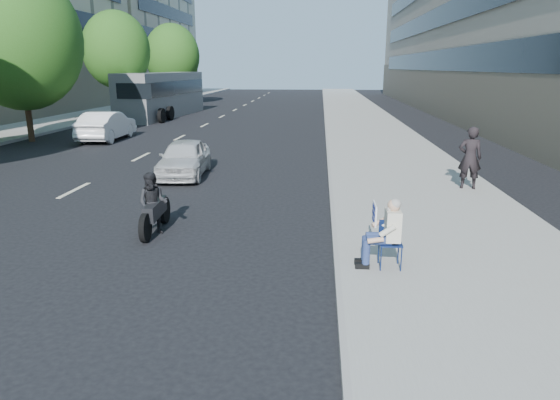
# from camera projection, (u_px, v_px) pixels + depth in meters

# --- Properties ---
(ground) EXTENTS (160.00, 160.00, 0.00)m
(ground) POSITION_uv_depth(u_px,v_px,m) (242.00, 329.00, 7.30)
(ground) COLOR black
(ground) RESTS_ON ground
(near_sidewalk) EXTENTS (5.00, 120.00, 0.15)m
(near_sidewalk) POSITION_uv_depth(u_px,v_px,m) (375.00, 138.00, 26.23)
(near_sidewalk) COLOR gray
(near_sidewalk) RESTS_ON ground
(far_sidewalk) EXTENTS (4.50, 120.00, 0.15)m
(far_sidewalk) POSITION_uv_depth(u_px,v_px,m) (0.00, 134.00, 27.82)
(far_sidewalk) COLOR gray
(far_sidewalk) RESTS_ON ground
(tree_far_c) EXTENTS (6.00, 6.00, 8.47)m
(tree_far_c) POSITION_uv_depth(u_px,v_px,m) (19.00, 39.00, 24.38)
(tree_far_c) COLOR #382616
(tree_far_c) RESTS_ON ground
(tree_far_d) EXTENTS (4.80, 4.80, 7.65)m
(tree_far_d) POSITION_uv_depth(u_px,v_px,m) (116.00, 50.00, 35.97)
(tree_far_d) COLOR #382616
(tree_far_d) RESTS_ON ground
(tree_far_e) EXTENTS (5.40, 5.40, 7.89)m
(tree_far_e) POSITION_uv_depth(u_px,v_px,m) (172.00, 56.00, 49.48)
(tree_far_e) COLOR #382616
(tree_far_e) RESTS_ON ground
(seated_protester) EXTENTS (0.83, 1.11, 1.31)m
(seated_protester) POSITION_uv_depth(u_px,v_px,m) (385.00, 229.00, 9.03)
(seated_protester) COLOR navy
(seated_protester) RESTS_ON near_sidewalk
(pedestrian_woman) EXTENTS (0.74, 0.55, 1.87)m
(pedestrian_woman) POSITION_uv_depth(u_px,v_px,m) (470.00, 158.00, 14.90)
(pedestrian_woman) COLOR black
(pedestrian_woman) RESTS_ON near_sidewalk
(white_sedan_near) EXTENTS (1.76, 3.84, 1.27)m
(white_sedan_near) POSITION_uv_depth(u_px,v_px,m) (184.00, 158.00, 17.41)
(white_sedan_near) COLOR silver
(white_sedan_near) RESTS_ON ground
(white_sedan_mid) EXTENTS (1.66, 4.56, 1.49)m
(white_sedan_mid) POSITION_uv_depth(u_px,v_px,m) (107.00, 126.00, 25.97)
(white_sedan_mid) COLOR white
(white_sedan_mid) RESTS_ON ground
(motorcycle) EXTENTS (0.72, 2.05, 1.42)m
(motorcycle) POSITION_uv_depth(u_px,v_px,m) (154.00, 206.00, 11.38)
(motorcycle) COLOR black
(motorcycle) RESTS_ON ground
(bus) EXTENTS (3.48, 12.22, 3.30)m
(bus) POSITION_uv_depth(u_px,v_px,m) (163.00, 95.00, 38.09)
(bus) COLOR slate
(bus) RESTS_ON ground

